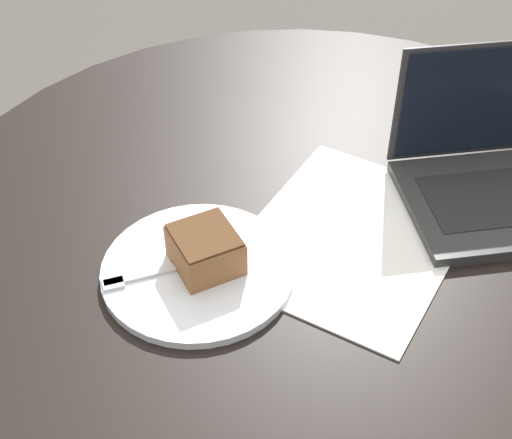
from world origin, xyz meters
TOP-DOWN VIEW (x-y plane):
  - dining_table at (0.00, 0.00)m, footprint 1.18×1.18m
  - paper_document at (-0.04, -0.07)m, footprint 0.42×0.37m
  - plate at (-0.16, 0.12)m, footprint 0.26×0.26m
  - cake_slice at (-0.16, 0.11)m, footprint 0.12×0.12m
  - fork at (-0.19, 0.18)m, footprint 0.11×0.16m
  - laptop at (0.11, -0.28)m, footprint 0.34×0.38m

SIDE VIEW (x-z plane):
  - dining_table at x=0.00m, z-range 0.21..0.92m
  - paper_document at x=-0.04m, z-range 0.71..0.71m
  - plate at x=-0.16m, z-range 0.71..0.72m
  - fork at x=-0.19m, z-range 0.72..0.72m
  - laptop at x=0.11m, z-range 0.64..0.85m
  - cake_slice at x=-0.16m, z-range 0.72..0.77m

